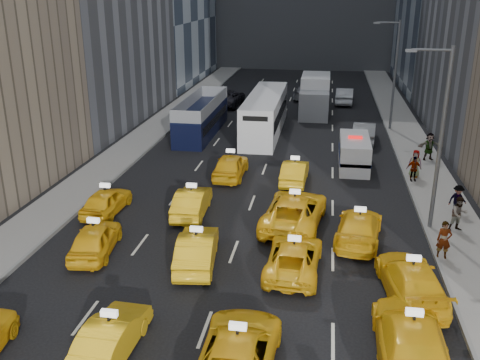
% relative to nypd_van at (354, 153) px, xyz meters
% --- Properties ---
extents(sidewalk_west, '(3.00, 90.00, 0.15)m').
position_rel_nypd_van_xyz_m(sidewalk_west, '(-16.37, 3.59, -0.90)').
color(sidewalk_west, gray).
rests_on(sidewalk_west, ground).
extents(sidewalk_east, '(3.00, 90.00, 0.15)m').
position_rel_nypd_van_xyz_m(sidewalk_east, '(4.63, 3.59, -0.90)').
color(sidewalk_east, gray).
rests_on(sidewalk_east, ground).
extents(curb_west, '(0.15, 90.00, 0.18)m').
position_rel_nypd_van_xyz_m(curb_west, '(-14.92, 3.59, -0.88)').
color(curb_west, slate).
rests_on(curb_west, ground).
extents(curb_east, '(0.15, 90.00, 0.18)m').
position_rel_nypd_van_xyz_m(curb_east, '(3.18, 3.59, -0.88)').
color(curb_east, slate).
rests_on(curb_east, ground).
extents(streetlight_near, '(2.15, 0.22, 9.00)m').
position_rel_nypd_van_xyz_m(streetlight_near, '(3.31, -9.41, 3.95)').
color(streetlight_near, '#595B60').
rests_on(streetlight_near, ground).
extents(streetlight_far, '(2.15, 0.22, 9.00)m').
position_rel_nypd_van_xyz_m(streetlight_far, '(3.31, 10.59, 3.95)').
color(streetlight_far, '#595B60').
rests_on(streetlight_far, ground).
extents(taxi_5, '(1.56, 4.07, 1.32)m').
position_rel_nypd_van_xyz_m(taxi_5, '(-8.60, -21.18, -0.31)').
color(taxi_5, yellow).
rests_on(taxi_5, ground).
extents(taxi_6, '(2.48, 5.19, 1.43)m').
position_rel_nypd_van_xyz_m(taxi_6, '(-4.36, -21.36, -0.26)').
color(taxi_6, yellow).
rests_on(taxi_6, ground).
extents(taxi_7, '(2.33, 5.55, 1.60)m').
position_rel_nypd_van_xyz_m(taxi_7, '(1.06, -19.97, -0.17)').
color(taxi_7, yellow).
rests_on(taxi_7, ground).
extents(taxi_8, '(2.20, 4.34, 1.42)m').
position_rel_nypd_van_xyz_m(taxi_8, '(-12.05, -14.55, -0.26)').
color(taxi_8, yellow).
rests_on(taxi_8, ground).
extents(taxi_9, '(2.10, 4.63, 1.47)m').
position_rel_nypd_van_xyz_m(taxi_9, '(-7.25, -14.82, -0.24)').
color(taxi_9, yellow).
rests_on(taxi_9, ground).
extents(taxi_10, '(2.39, 4.84, 1.32)m').
position_rel_nypd_van_xyz_m(taxi_10, '(-3.05, -14.74, -0.31)').
color(taxi_10, yellow).
rests_on(taxi_10, ground).
extents(taxi_11, '(2.65, 5.28, 1.47)m').
position_rel_nypd_van_xyz_m(taxi_11, '(1.59, -16.02, -0.24)').
color(taxi_11, yellow).
rests_on(taxi_11, ground).
extents(taxi_12, '(1.76, 4.05, 1.36)m').
position_rel_nypd_van_xyz_m(taxi_12, '(-13.38, -10.07, -0.29)').
color(taxi_12, yellow).
rests_on(taxi_12, ground).
extents(taxi_13, '(1.73, 4.40, 1.43)m').
position_rel_nypd_van_xyz_m(taxi_13, '(-8.80, -9.51, -0.26)').
color(taxi_13, yellow).
rests_on(taxi_13, ground).
extents(taxi_14, '(3.37, 6.20, 1.65)m').
position_rel_nypd_van_xyz_m(taxi_14, '(-3.33, -10.12, -0.15)').
color(taxi_14, yellow).
rests_on(taxi_14, ground).
extents(taxi_15, '(2.64, 5.14, 1.43)m').
position_rel_nypd_van_xyz_m(taxi_15, '(-0.19, -11.36, -0.26)').
color(taxi_15, yellow).
rests_on(taxi_15, ground).
extents(taxi_16, '(1.86, 4.54, 1.54)m').
position_rel_nypd_van_xyz_m(taxi_16, '(-7.83, -3.33, -0.20)').
color(taxi_16, yellow).
rests_on(taxi_16, ground).
extents(taxi_17, '(1.62, 4.24, 1.38)m').
position_rel_nypd_van_xyz_m(taxi_17, '(-3.73, -3.67, -0.28)').
color(taxi_17, yellow).
rests_on(taxi_17, ground).
extents(nypd_van, '(2.37, 5.16, 2.15)m').
position_rel_nypd_van_xyz_m(nypd_van, '(0.00, 0.00, 0.00)').
color(nypd_van, silver).
rests_on(nypd_van, ground).
extents(double_decker, '(3.12, 10.48, 3.01)m').
position_rel_nypd_van_xyz_m(double_decker, '(-12.08, 6.93, 0.51)').
color(double_decker, black).
rests_on(double_decker, ground).
extents(city_bus, '(2.87, 12.54, 3.22)m').
position_rel_nypd_van_xyz_m(city_bus, '(-6.96, 8.03, 0.63)').
color(city_bus, silver).
rests_on(city_bus, ground).
extents(box_truck, '(2.98, 7.86, 3.54)m').
position_rel_nypd_van_xyz_m(box_truck, '(-3.11, 15.97, 0.78)').
color(box_truck, silver).
rests_on(box_truck, ground).
extents(misc_car_0, '(2.14, 4.94, 1.58)m').
position_rel_nypd_van_xyz_m(misc_car_0, '(1.03, 6.47, -0.18)').
color(misc_car_0, '#989B9F').
rests_on(misc_car_0, ground).
extents(misc_car_1, '(2.98, 5.90, 1.60)m').
position_rel_nypd_van_xyz_m(misc_car_1, '(-11.96, 18.25, -0.17)').
color(misc_car_1, black).
rests_on(misc_car_1, ground).
extents(misc_car_2, '(2.23, 4.96, 1.41)m').
position_rel_nypd_van_xyz_m(misc_car_2, '(-4.44, 22.89, -0.27)').
color(misc_car_2, gray).
rests_on(misc_car_2, ground).
extents(misc_car_3, '(1.96, 4.82, 1.64)m').
position_rel_nypd_van_xyz_m(misc_car_3, '(-8.53, 21.67, -0.15)').
color(misc_car_3, black).
rests_on(misc_car_3, ground).
extents(misc_car_4, '(1.95, 5.04, 1.64)m').
position_rel_nypd_van_xyz_m(misc_car_4, '(-0.18, 21.17, -0.15)').
color(misc_car_4, '#AFB3B7').
rests_on(misc_car_4, ground).
extents(pedestrian_0, '(0.64, 0.44, 1.73)m').
position_rel_nypd_van_xyz_m(pedestrian_0, '(3.39, -12.76, 0.04)').
color(pedestrian_0, gray).
rests_on(pedestrian_0, sidewalk_east).
extents(pedestrian_1, '(0.96, 0.71, 1.76)m').
position_rel_nypd_van_xyz_m(pedestrian_1, '(4.66, -9.69, 0.06)').
color(pedestrian_1, gray).
rests_on(pedestrian_1, sidewalk_east).
extents(pedestrian_2, '(1.08, 0.72, 1.55)m').
position_rel_nypd_van_xyz_m(pedestrian_2, '(5.08, -7.42, -0.05)').
color(pedestrian_2, gray).
rests_on(pedestrian_2, sidewalk_east).
extents(pedestrian_3, '(0.97, 0.56, 1.56)m').
position_rel_nypd_van_xyz_m(pedestrian_3, '(3.51, -2.59, -0.04)').
color(pedestrian_3, gray).
rests_on(pedestrian_3, sidewalk_east).
extents(pedestrian_4, '(0.93, 0.62, 1.75)m').
position_rel_nypd_van_xyz_m(pedestrian_4, '(3.69, -1.79, 0.05)').
color(pedestrian_4, gray).
rests_on(pedestrian_4, sidewalk_east).
extents(pedestrian_5, '(1.84, 0.92, 1.91)m').
position_rel_nypd_van_xyz_m(pedestrian_5, '(5.16, 2.02, 0.13)').
color(pedestrian_5, gray).
rests_on(pedestrian_5, sidewalk_east).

